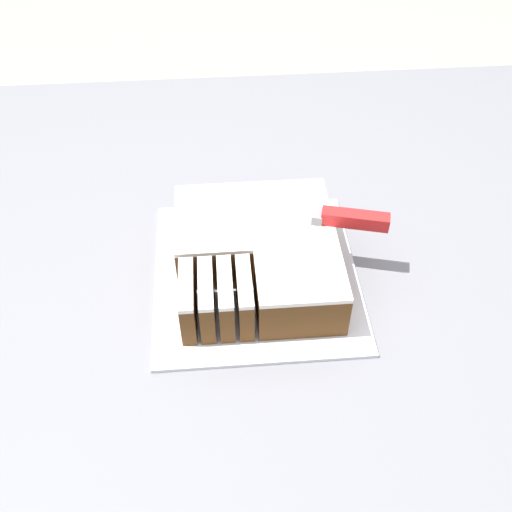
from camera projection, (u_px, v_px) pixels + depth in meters
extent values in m
plane|color=#9E9384|center=(241.00, 482.00, 1.63)|extent=(8.00, 8.00, 0.00)
cube|color=slate|center=(237.00, 394.00, 1.30)|extent=(1.40, 1.10, 0.90)
cube|color=silver|center=(256.00, 275.00, 0.93)|extent=(0.31, 0.33, 0.01)
cube|color=brown|center=(253.00, 234.00, 0.94)|extent=(0.24, 0.16, 0.07)
cube|color=white|center=(253.00, 216.00, 0.91)|extent=(0.24, 0.16, 0.01)
cube|color=brown|center=(300.00, 294.00, 0.85)|extent=(0.13, 0.10, 0.07)
cube|color=white|center=(301.00, 276.00, 0.82)|extent=(0.13, 0.10, 0.01)
cube|color=brown|center=(188.00, 303.00, 0.84)|extent=(0.02, 0.10, 0.07)
cube|color=white|center=(186.00, 285.00, 0.81)|extent=(0.02, 0.10, 0.01)
cube|color=brown|center=(207.00, 302.00, 0.84)|extent=(0.02, 0.10, 0.07)
cube|color=white|center=(205.00, 283.00, 0.82)|extent=(0.02, 0.10, 0.01)
cube|color=brown|center=(226.00, 300.00, 0.84)|extent=(0.02, 0.10, 0.07)
cube|color=white|center=(225.00, 282.00, 0.82)|extent=(0.02, 0.10, 0.01)
cube|color=brown|center=(245.00, 299.00, 0.85)|extent=(0.02, 0.10, 0.07)
cube|color=white|center=(244.00, 281.00, 0.82)|extent=(0.02, 0.10, 0.01)
cube|color=silver|center=(256.00, 212.00, 0.91)|extent=(0.20, 0.07, 0.00)
cube|color=slate|center=(317.00, 216.00, 0.89)|extent=(0.02, 0.03, 0.02)
cube|color=red|center=(355.00, 219.00, 0.88)|extent=(0.10, 0.05, 0.02)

